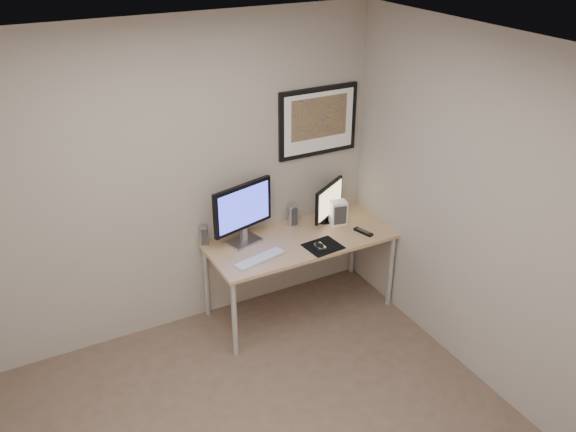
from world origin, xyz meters
name	(u,v)px	position (x,y,z in m)	size (l,w,h in m)	color
room	(228,209)	(0.00, 0.45, 1.64)	(3.60, 3.60, 3.60)	white
desk	(300,245)	(1.00, 1.35, 0.66)	(1.60, 0.70, 0.73)	#A4734F
framed_art	(318,121)	(1.35, 1.68, 1.62)	(0.75, 0.04, 0.60)	black
monitor_large	(243,211)	(0.55, 1.51, 1.02)	(0.57, 0.25, 0.53)	#A7A7AC
monitor_tv	(329,202)	(1.38, 1.51, 0.92)	(0.41, 0.27, 0.36)	black
speaker_left	(204,235)	(0.24, 1.64, 0.81)	(0.07, 0.07, 0.17)	#A7A7AC
speaker_right	(292,215)	(1.05, 1.60, 0.83)	(0.08, 0.08, 0.19)	#A7A7AC
keyboard	(260,259)	(0.55, 1.20, 0.74)	(0.45, 0.12, 0.02)	#B7B7BB
mousepad	(323,246)	(1.10, 1.14, 0.73)	(0.29, 0.26, 0.00)	black
mouse	(320,245)	(1.07, 1.13, 0.75)	(0.06, 0.11, 0.04)	black
remote	(363,232)	(1.53, 1.18, 0.74)	(0.05, 0.19, 0.02)	black
fan_unit	(338,213)	(1.43, 1.43, 0.84)	(0.14, 0.11, 0.22)	white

